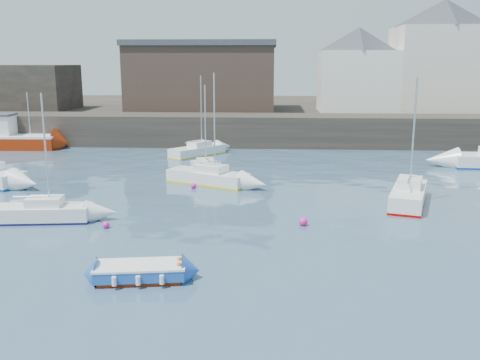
# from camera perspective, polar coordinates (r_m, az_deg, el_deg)

# --- Properties ---
(water) EXTENTS (220.00, 220.00, 0.00)m
(water) POSITION_cam_1_polar(r_m,az_deg,el_deg) (19.82, -2.05, -11.82)
(water) COLOR #2D4760
(water) RESTS_ON ground
(quay_wall) EXTENTS (90.00, 5.00, 3.00)m
(quay_wall) POSITION_cam_1_polar(r_m,az_deg,el_deg) (53.42, 1.43, 5.34)
(quay_wall) COLOR #28231E
(quay_wall) RESTS_ON ground
(land_strip) EXTENTS (90.00, 32.00, 2.80)m
(land_strip) POSITION_cam_1_polar(r_m,az_deg,el_deg) (71.32, 1.92, 7.06)
(land_strip) COLOR #28231E
(land_strip) RESTS_ON ground
(bldg_east_a) EXTENTS (13.36, 13.36, 11.80)m
(bldg_east_a) POSITION_cam_1_polar(r_m,az_deg,el_deg) (62.70, 20.75, 12.31)
(bldg_east_a) COLOR beige
(bldg_east_a) RESTS_ON land_strip
(bldg_east_d) EXTENTS (11.14, 11.14, 8.95)m
(bldg_east_d) POSITION_cam_1_polar(r_m,az_deg,el_deg) (60.20, 12.42, 11.47)
(bldg_east_d) COLOR white
(bldg_east_d) RESTS_ON land_strip
(warehouse) EXTENTS (16.40, 10.40, 7.60)m
(warehouse) POSITION_cam_1_polar(r_m,az_deg,el_deg) (61.49, -3.99, 11.04)
(warehouse) COLOR #3D2D26
(warehouse) RESTS_ON land_strip
(bldg_west) EXTENTS (14.00, 8.00, 5.00)m
(bldg_west) POSITION_cam_1_polar(r_m,az_deg,el_deg) (67.01, -23.34, 9.06)
(bldg_west) COLOR #353028
(bldg_west) RESTS_ON land_strip
(blue_dinghy) EXTENTS (3.60, 2.05, 0.65)m
(blue_dinghy) POSITION_cam_1_polar(r_m,az_deg,el_deg) (20.97, -10.61, -9.55)
(blue_dinghy) COLOR maroon
(blue_dinghy) RESTS_ON ground
(fishing_boat) EXTENTS (8.23, 3.36, 5.38)m
(fishing_boat) POSITION_cam_1_polar(r_m,az_deg,el_deg) (55.77, -23.13, 4.17)
(fishing_boat) COLOR maroon
(fishing_boat) RESTS_ON ground
(sailboat_a) EXTENTS (5.27, 2.23, 6.65)m
(sailboat_a) POSITION_cam_1_polar(r_m,az_deg,el_deg) (29.80, -20.44, -3.26)
(sailboat_a) COLOR white
(sailboat_a) RESTS_ON ground
(sailboat_b) EXTENTS (6.01, 4.26, 7.46)m
(sailboat_b) POSITION_cam_1_polar(r_m,az_deg,el_deg) (36.50, -3.40, 0.35)
(sailboat_b) COLOR white
(sailboat_b) RESTS_ON ground
(sailboat_c) EXTENTS (3.43, 5.83, 7.32)m
(sailboat_c) POSITION_cam_1_polar(r_m,az_deg,el_deg) (32.67, 17.54, -1.54)
(sailboat_c) COLOR white
(sailboat_c) RESTS_ON ground
(sailboat_f) EXTENTS (3.05, 5.31, 6.57)m
(sailboat_f) POSITION_cam_1_polar(r_m,az_deg,el_deg) (38.66, -3.53, 1.00)
(sailboat_f) COLOR white
(sailboat_f) RESTS_ON ground
(sailboat_h) EXTENTS (4.82, 5.28, 6.99)m
(sailboat_h) POSITION_cam_1_polar(r_m,az_deg,el_deg) (47.65, -4.55, 3.16)
(sailboat_h) COLOR white
(sailboat_h) RESTS_ON ground
(buoy_near) EXTENTS (0.36, 0.36, 0.36)m
(buoy_near) POSITION_cam_1_polar(r_m,az_deg,el_deg) (27.76, -14.09, -4.98)
(buoy_near) COLOR #EE1D9C
(buoy_near) RESTS_ON ground
(buoy_mid) EXTENTS (0.44, 0.44, 0.44)m
(buoy_mid) POSITION_cam_1_polar(r_m,az_deg,el_deg) (27.51, 6.75, -4.84)
(buoy_mid) COLOR #EE1D9C
(buoy_mid) RESTS_ON ground
(buoy_far) EXTENTS (0.38, 0.38, 0.38)m
(buoy_far) POSITION_cam_1_polar(r_m,az_deg,el_deg) (35.38, -4.97, -0.88)
(buoy_far) COLOR #EE1D9C
(buoy_far) RESTS_ON ground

